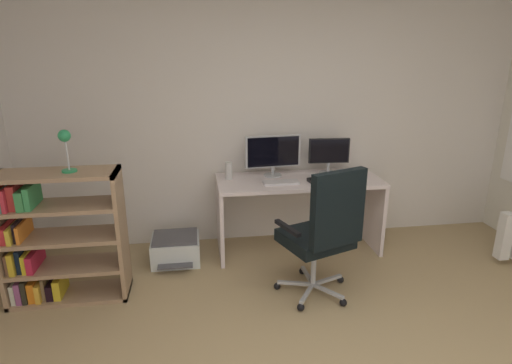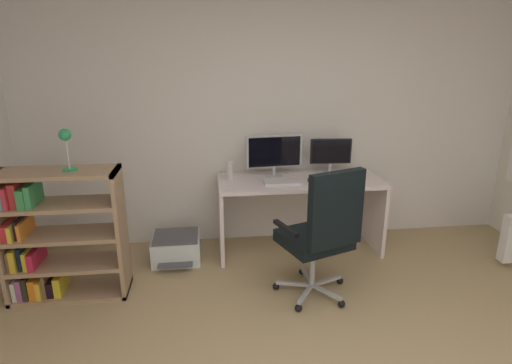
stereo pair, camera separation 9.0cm
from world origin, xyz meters
The scene contains 11 objects.
wall_back centered at (0.00, 2.61, 1.39)m, with size 5.09×0.10×2.77m, color silver.
desk centered at (0.19, 2.21, 0.56)m, with size 1.60×0.64×0.75m.
monitor_main centered at (-0.04, 2.35, 0.99)m, with size 0.56×0.18×0.41m.
monitor_secondary centered at (0.53, 2.35, 0.97)m, with size 0.41×0.18×0.36m.
keyboard centered at (-0.01, 2.09, 0.76)m, with size 0.34×0.13×0.02m, color silver.
computer_mouse centered at (0.29, 2.08, 0.77)m, with size 0.06×0.10×0.03m, color black.
desktop_speaker centered at (-0.49, 2.30, 0.84)m, with size 0.07×0.07×0.17m, color silver.
office_chair centered at (0.17, 1.30, 0.61)m, with size 0.65×0.69×1.13m.
bookshelf centered at (-1.97, 1.63, 0.51)m, with size 0.93×0.35×1.07m.
desk_lamp centered at (-1.75, 1.63, 1.29)m, with size 0.11×0.11×0.32m.
printer centered at (-1.03, 2.12, 0.13)m, with size 0.45×0.48×0.26m.
Camera 1 is at (-0.79, -1.61, 1.96)m, focal length 29.44 mm.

